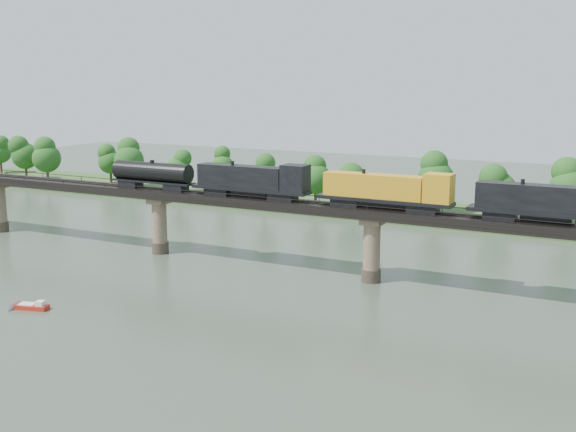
% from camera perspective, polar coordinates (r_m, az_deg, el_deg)
% --- Properties ---
extents(ground, '(400.00, 400.00, 0.00)m').
position_cam_1_polar(ground, '(86.13, -0.61, -10.16)').
color(ground, '#324032').
rests_on(ground, ground).
extents(far_bank, '(300.00, 24.00, 1.60)m').
position_cam_1_polar(far_bank, '(163.32, 13.41, 0.02)').
color(far_bank, '#2C4D1F').
rests_on(far_bank, ground).
extents(bridge, '(236.00, 30.00, 11.50)m').
position_cam_1_polar(bridge, '(110.78, 6.63, -2.45)').
color(bridge, '#473A2D').
rests_on(bridge, ground).
extents(bridge_superstructure, '(220.00, 4.90, 0.75)m').
position_cam_1_polar(bridge_superstructure, '(109.48, 6.71, 0.78)').
color(bridge_superstructure, black).
rests_on(bridge_superstructure, bridge).
extents(far_treeline, '(289.06, 17.54, 13.60)m').
position_cam_1_polar(far_treeline, '(159.86, 10.30, 2.83)').
color(far_treeline, '#382619').
rests_on(far_treeline, far_bank).
extents(freight_train, '(84.73, 3.30, 5.83)m').
position_cam_1_polar(freight_train, '(111.18, 3.96, 2.29)').
color(freight_train, black).
rests_on(freight_train, bridge).
extents(motorboat, '(4.70, 2.66, 1.24)m').
position_cam_1_polar(motorboat, '(104.38, -19.52, -6.73)').
color(motorboat, '#B02214').
rests_on(motorboat, ground).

